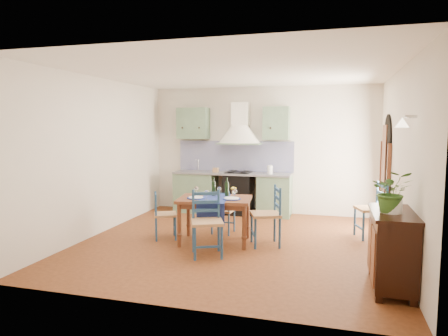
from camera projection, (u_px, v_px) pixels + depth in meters
The scene contains 13 objects.
floor at pixel (234, 243), 6.66m from camera, with size 5.00×5.00×0.00m, color #4D2510.
back_wall at pixel (239, 166), 8.87m from camera, with size 5.00×0.96×2.80m.
right_wall at pixel (396, 165), 6.12m from camera, with size 0.26×5.00×2.80m.
left_wall at pixel (100, 156), 7.18m from camera, with size 0.04×5.00×2.80m, color beige.
ceiling at pixel (235, 72), 6.37m from camera, with size 5.00×5.00×0.01m, color white.
dining_table at pixel (215, 203), 6.60m from camera, with size 1.28×0.99×1.07m.
chair_near at pixel (207, 222), 5.97m from camera, with size 0.60×0.60×0.98m.
chair_far at pixel (223, 211), 7.19m from camera, with size 0.39×0.39×0.80m.
chair_left at pixel (164, 215), 6.86m from camera, with size 0.50×0.50×0.80m.
chair_right at pixel (268, 215), 6.46m from camera, with size 0.58×0.58×0.97m.
chair_spare at pixel (372, 209), 6.90m from camera, with size 0.57×0.57×0.97m.
sideboard at pixel (392, 247), 4.73m from camera, with size 0.50×1.05×0.94m.
potted_plant at pixel (392, 192), 4.61m from camera, with size 0.45×0.39×0.50m, color #315C1F.
Camera 1 is at (1.57, -6.30, 1.94)m, focal length 32.00 mm.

